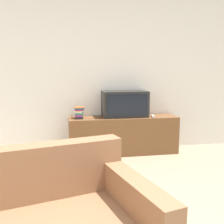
# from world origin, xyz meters

# --- Properties ---
(wall_back) EXTENTS (9.00, 0.06, 2.60)m
(wall_back) POSITION_xyz_m (0.00, 3.03, 1.30)
(wall_back) COLOR white
(wall_back) RESTS_ON ground_plane
(tv_stand) EXTENTS (1.73, 0.43, 0.60)m
(tv_stand) POSITION_xyz_m (0.39, 2.76, 0.30)
(tv_stand) COLOR brown
(tv_stand) RESTS_ON ground_plane
(television) EXTENTS (0.71, 0.38, 0.41)m
(television) POSITION_xyz_m (0.42, 2.79, 0.80)
(television) COLOR black
(television) RESTS_ON tv_stand
(book_stack) EXTENTS (0.16, 0.21, 0.18)m
(book_stack) POSITION_xyz_m (-0.31, 2.77, 0.69)
(book_stack) COLOR black
(book_stack) RESTS_ON tv_stand
(remote_on_stand) EXTENTS (0.08, 0.19, 0.02)m
(remote_on_stand) POSITION_xyz_m (0.85, 2.68, 0.61)
(remote_on_stand) COLOR #B7B7B7
(remote_on_stand) RESTS_ON tv_stand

